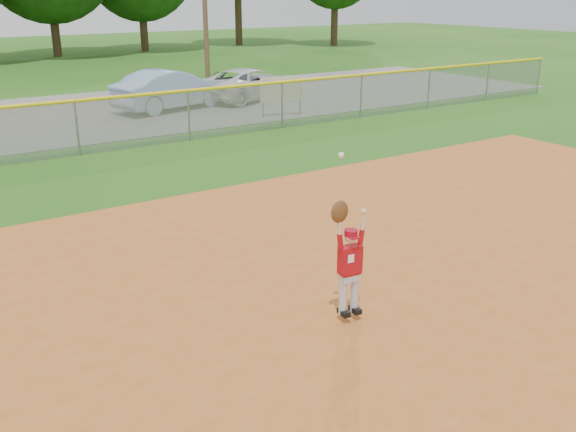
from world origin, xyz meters
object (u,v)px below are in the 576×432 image
object	(u,v)px
ballplayer	(348,258)
sponsor_sign	(282,91)
car_blue	(171,89)
car_white_b	(250,84)

from	to	relation	value
ballplayer	sponsor_sign	bearing A→B (deg)	60.40
car_blue	ballplayer	xyz separation A→B (m)	(-4.74, -16.56, 0.18)
car_white_b	sponsor_sign	distance (m)	3.86
ballplayer	car_white_b	bearing A→B (deg)	63.71
car_blue	sponsor_sign	bearing A→B (deg)	-155.74
car_blue	ballplayer	size ratio (longest dim) A/B	1.97
car_blue	ballplayer	world-z (taller)	ballplayer
car_blue	car_white_b	world-z (taller)	car_blue
sponsor_sign	ballplayer	size ratio (longest dim) A/B	0.68
car_white_b	ballplayer	bearing A→B (deg)	136.42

